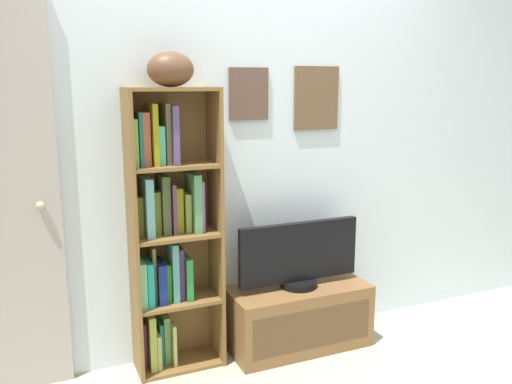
# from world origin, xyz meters

# --- Properties ---
(back_wall) EXTENTS (4.80, 0.08, 2.34)m
(back_wall) POSITION_xyz_m (0.00, 1.13, 1.17)
(back_wall) COLOR silver
(back_wall) RESTS_ON ground
(bookshelf) EXTENTS (0.48, 0.25, 1.56)m
(bookshelf) POSITION_xyz_m (-0.54, 1.00, 0.78)
(bookshelf) COLOR brown
(bookshelf) RESTS_ON ground
(football) EXTENTS (0.27, 0.22, 0.18)m
(football) POSITION_xyz_m (-0.50, 0.98, 1.65)
(football) COLOR brown
(football) RESTS_ON bookshelf
(tv_stand) EXTENTS (0.85, 0.38, 0.38)m
(tv_stand) POSITION_xyz_m (0.23, 0.91, 0.19)
(tv_stand) COLOR brown
(tv_stand) RESTS_ON ground
(television) EXTENTS (0.76, 0.22, 0.40)m
(television) POSITION_xyz_m (0.23, 0.91, 0.58)
(television) COLOR black
(television) RESTS_ON tv_stand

